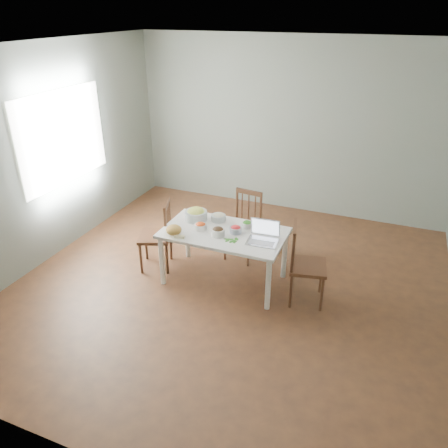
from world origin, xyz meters
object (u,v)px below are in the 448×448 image
at_px(chair_left, 155,235).
at_px(bowl_squash, 196,214).
at_px(chair_right, 308,265).
at_px(laptop, 262,233).
at_px(dining_table, 224,256).
at_px(bread_boule, 174,230).
at_px(chair_far, 242,227).

distance_m(chair_left, bowl_squash, 0.61).
bearing_deg(chair_right, bowl_squash, 71.00).
bearing_deg(laptop, chair_left, 173.81).
height_order(chair_right, bowl_squash, chair_right).
height_order(dining_table, laptop, laptop).
relative_size(bread_boule, laptop, 0.53).
bearing_deg(chair_right, laptop, 84.96).
distance_m(bread_boule, laptop, 1.03).
distance_m(dining_table, laptop, 0.68).
height_order(chair_left, bowl_squash, chair_left).
bearing_deg(laptop, chair_right, 2.96).
bearing_deg(chair_left, dining_table, 71.09).
xyz_separation_m(dining_table, chair_left, (-0.93, -0.02, 0.12)).
xyz_separation_m(chair_far, chair_left, (-0.95, -0.62, 0.00)).
bearing_deg(chair_far, dining_table, -84.92).
bearing_deg(chair_right, chair_far, 46.42).
xyz_separation_m(bowl_squash, laptop, (0.93, -0.25, 0.04)).
bearing_deg(chair_left, bowl_squash, 90.36).
distance_m(chair_left, bread_boule, 0.57).
height_order(dining_table, chair_right, chair_right).
height_order(chair_far, bowl_squash, chair_far).
height_order(chair_left, laptop, chair_left).
distance_m(chair_far, bowl_squash, 0.70).
bearing_deg(chair_left, laptop, 67.28).
relative_size(chair_far, chair_right, 0.97).
bearing_deg(laptop, bread_boule, -172.71).
bearing_deg(bowl_squash, laptop, -14.75).
height_order(chair_far, bread_boule, chair_far).
xyz_separation_m(dining_table, bowl_squash, (-0.44, 0.16, 0.42)).
height_order(bread_boule, laptop, laptop).
height_order(chair_right, laptop, chair_right).
bearing_deg(dining_table, chair_far, 88.24).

